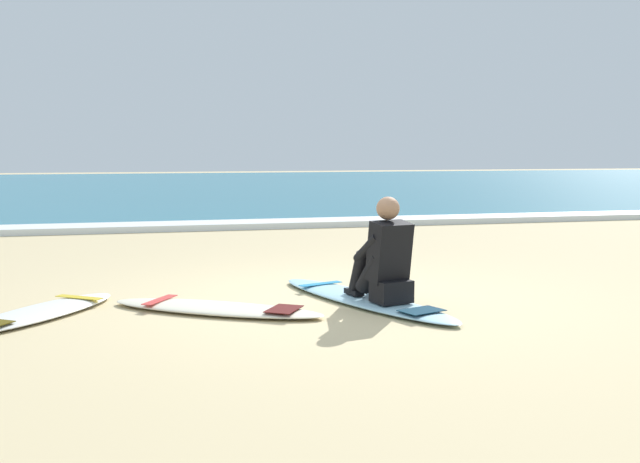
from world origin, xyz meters
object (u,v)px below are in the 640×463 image
object	(u,v)px
surfboard_main	(364,299)
surfboard_spare_near	(216,308)
surfer_seated	(384,261)
surfboard_spare_far	(40,312)

from	to	relation	value
surfboard_main	surfboard_spare_near	size ratio (longest dim) A/B	1.30
surfboard_main	surfer_seated	bearing A→B (deg)	-67.05
surfer_seated	surfboard_spare_far	distance (m)	3.06
surfboard_spare_far	surfer_seated	bearing A→B (deg)	-7.34
surfboard_main	surfboard_spare_far	world-z (taller)	same
surfer_seated	surfboard_spare_far	bearing A→B (deg)	172.66
surfboard_main	surfer_seated	size ratio (longest dim) A/B	2.73
surfboard_main	surfboard_spare_near	bearing A→B (deg)	-177.07
surfer_seated	surfboard_spare_near	size ratio (longest dim) A/B	0.48
surfboard_main	surfer_seated	world-z (taller)	surfer_seated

